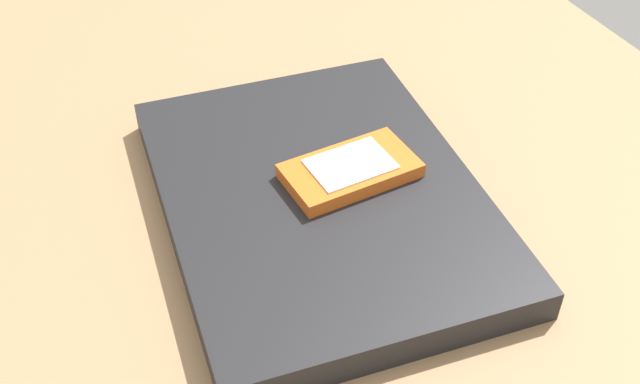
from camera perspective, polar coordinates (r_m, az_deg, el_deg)
desk_surface at (r=67.19cm, az=-3.14°, el=1.20°), size 120.00×80.00×3.00cm
laptop_closed at (r=60.63cm, az=0.00°, el=-0.52°), size 32.73×25.61×2.55cm
cell_phone_on_laptop at (r=60.36cm, az=2.20°, el=1.58°), size 6.36×10.48×1.29cm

